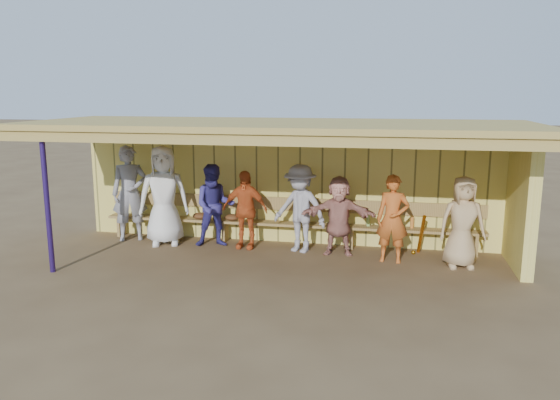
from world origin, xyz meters
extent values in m
plane|color=brown|center=(0.00, 0.00, 0.00)|extent=(90.00, 90.00, 0.00)
imported|color=gray|center=(-3.23, 0.81, 0.98)|extent=(0.84, 0.72, 1.95)
imported|color=white|center=(-2.42, 0.63, 0.99)|extent=(1.13, 0.93, 1.98)
imported|color=navy|center=(-1.38, 0.68, 0.82)|extent=(0.95, 0.84, 1.64)
imported|color=#C85120|center=(-0.77, 0.68, 0.76)|extent=(0.91, 0.41, 1.53)
imported|color=#98959D|center=(0.33, 0.65, 0.84)|extent=(1.23, 0.96, 1.68)
imported|color=#B57465|center=(1.07, 0.61, 0.74)|extent=(1.40, 0.50, 1.49)
imported|color=#C0581E|center=(2.05, 0.34, 0.79)|extent=(0.61, 0.42, 1.58)
imported|color=tan|center=(3.23, 0.27, 0.80)|extent=(0.85, 0.62, 1.61)
cube|color=#E4D361|center=(0.00, 1.35, 1.20)|extent=(8.60, 0.20, 2.40)
cube|color=#E4D361|center=(4.20, 0.45, 1.20)|extent=(0.20, 1.62, 2.40)
cube|color=#AF9447|center=(0.00, 0.00, 2.45)|extent=(8.80, 3.20, 0.10)
cube|color=#AF9447|center=(0.00, -1.50, 2.32)|extent=(8.80, 0.10, 0.18)
cube|color=#AF9447|center=(-3.80, 0.00, 2.31)|extent=(0.08, 3.00, 0.16)
cube|color=#AF9447|center=(-2.85, 0.00, 2.31)|extent=(0.08, 3.00, 0.16)
cube|color=#AF9447|center=(-1.90, 0.00, 2.31)|extent=(0.08, 3.00, 0.16)
cube|color=#AF9447|center=(-0.95, 0.00, 2.31)|extent=(0.08, 3.00, 0.16)
cube|color=#AF9447|center=(0.00, 0.00, 2.31)|extent=(0.08, 3.00, 0.16)
cube|color=#AF9447|center=(0.95, 0.00, 2.31)|extent=(0.08, 3.00, 0.16)
cube|color=#AF9447|center=(1.90, 0.00, 2.31)|extent=(0.08, 3.00, 0.16)
cube|color=#AF9447|center=(2.85, 0.00, 2.31)|extent=(0.08, 3.00, 0.16)
cube|color=#AF9447|center=(3.80, 0.00, 2.31)|extent=(0.08, 3.00, 0.16)
cylinder|color=navy|center=(-3.60, -1.40, 1.20)|extent=(0.09, 0.09, 2.40)
cube|color=#9D7D43|center=(0.00, 1.06, 0.42)|extent=(7.60, 0.32, 0.05)
cube|color=#9D7D43|center=(0.00, 1.22, 0.80)|extent=(7.60, 0.04, 0.26)
cube|color=#9D7D43|center=(-3.60, 1.06, 0.20)|extent=(0.06, 0.29, 0.40)
cube|color=#9D7D43|center=(-1.29, 1.06, 0.20)|extent=(0.06, 0.29, 0.40)
cube|color=#9D7D43|center=(1.29, 1.06, 0.20)|extent=(0.06, 0.29, 0.40)
cube|color=#9D7D43|center=(3.60, 1.06, 0.20)|extent=(0.06, 0.29, 0.40)
cylinder|color=orange|center=(2.59, 0.86, 0.40)|extent=(0.13, 0.41, 0.80)
sphere|color=gold|center=(2.46, 0.86, 0.04)|extent=(0.08, 0.08, 0.08)
ellipsoid|color=#593319|center=(-1.79, 1.01, 0.52)|extent=(0.30, 0.24, 0.14)
ellipsoid|color=#593319|center=(-1.81, 1.01, 0.52)|extent=(0.30, 0.24, 0.14)
ellipsoid|color=#593319|center=(-1.12, 1.01, 0.52)|extent=(0.30, 0.24, 0.14)
cylinder|color=#90BC5E|center=(1.60, 1.11, 0.56)|extent=(0.07, 0.07, 0.22)
cylinder|color=orange|center=(2.42, 1.11, 0.56)|extent=(0.07, 0.07, 0.22)
cylinder|color=#7CBF5F|center=(3.07, 0.56, 0.11)|extent=(0.07, 0.07, 0.22)
camera|label=1|loc=(1.97, -9.33, 3.01)|focal=35.00mm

